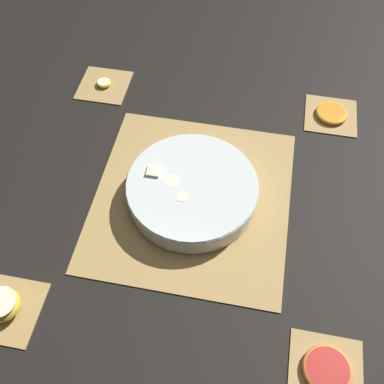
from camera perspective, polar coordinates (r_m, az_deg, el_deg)
name	(u,v)px	position (r m, az deg, el deg)	size (l,w,h in m)	color
ground_plane	(192,199)	(1.00, 0.00, -0.88)	(6.00, 6.00, 0.00)	black
bamboo_mat_center	(192,198)	(1.00, 0.00, -0.79)	(0.45, 0.43, 0.01)	#A8844C
coaster_mat_near_left	(104,85)	(1.26, -11.10, 13.21)	(0.13, 0.13, 0.01)	#A8844C
coaster_mat_near_right	(6,309)	(0.95, -22.50, -13.58)	(0.13, 0.13, 0.01)	#A8844C
coaster_mat_far_left	(331,115)	(1.21, 17.22, 9.31)	(0.13, 0.13, 0.01)	#A8844C
coaster_mat_far_right	(326,371)	(0.88, 16.64, -20.92)	(0.13, 0.13, 0.01)	#A8844C
fruit_salad_bowl	(192,190)	(0.97, 0.02, 0.31)	(0.29, 0.29, 0.06)	silver
apple_half	(2,305)	(0.93, -22.95, -13.07)	(0.07, 0.07, 0.04)	gold
orange_slice_whole	(332,113)	(1.20, 17.32, 9.57)	(0.08, 0.08, 0.01)	orange
banana_coin_single	(104,83)	(1.25, -11.16, 13.46)	(0.04, 0.04, 0.01)	beige
grapefruit_slice	(327,370)	(0.87, 16.79, -20.78)	(0.09, 0.09, 0.01)	#B2231E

